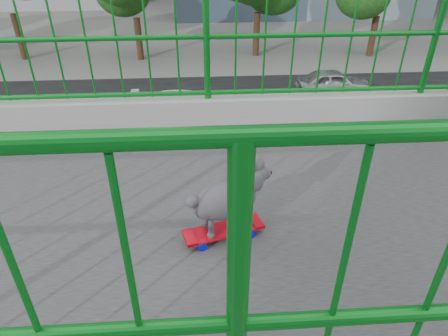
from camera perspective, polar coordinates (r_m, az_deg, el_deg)
name	(u,v)px	position (r m, az deg, el deg)	size (l,w,h in m)	color
road	(203,150)	(17.42, -2.97, 2.51)	(18.00, 90.00, 0.02)	black
railing	(215,197)	(2.58, -1.28, -4.12)	(3.00, 24.00, 1.42)	gray
skateboard	(223,231)	(2.58, -0.08, -8.80)	(0.29, 0.53, 0.07)	red
poodle	(228,197)	(2.42, 0.55, -4.08)	(0.32, 0.52, 0.45)	#2C292E
car_0	(421,246)	(12.91, 25.96, -9.78)	(1.73, 4.30, 1.46)	white
car_1	(86,192)	(14.35, -18.86, -3.15)	(1.63, 4.66, 1.54)	white
car_2	(278,140)	(16.83, 7.62, 4.00)	(2.50, 5.42, 1.51)	#96969B
car_3	(188,109)	(19.39, -5.11, 8.26)	(2.18, 5.36, 1.55)	white
car_4	(333,82)	(23.56, 15.15, 11.56)	(1.64, 4.09, 1.39)	#96969B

